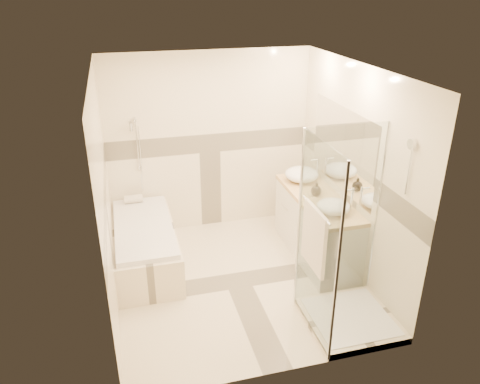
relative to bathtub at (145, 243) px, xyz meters
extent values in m
cube|color=beige|center=(1.02, -0.65, -0.31)|extent=(2.80, 3.00, 0.01)
cube|color=white|center=(1.02, -0.65, 2.20)|extent=(2.80, 3.00, 0.01)
cube|color=beige|center=(1.02, 0.85, 0.94)|extent=(2.80, 0.01, 2.50)
cube|color=beige|center=(1.02, -2.15, 0.94)|extent=(2.80, 0.01, 2.50)
cube|color=beige|center=(-0.38, -0.65, 0.94)|extent=(0.01, 3.00, 2.50)
cube|color=beige|center=(2.43, -0.65, 0.94)|extent=(0.01, 3.00, 2.50)
cube|color=white|center=(2.41, -0.35, 1.14)|extent=(0.01, 1.60, 1.00)
cylinder|color=silver|center=(0.05, 0.82, 1.04)|extent=(0.02, 0.02, 0.70)
cube|color=beige|center=(0.00, 0.00, -0.06)|extent=(0.75, 1.70, 0.50)
cube|color=white|center=(0.00, 0.00, 0.22)|extent=(0.69, 1.60, 0.06)
ellipsoid|color=white|center=(0.00, 0.00, 0.17)|extent=(0.56, 1.40, 0.16)
cube|color=white|center=(2.15, -0.35, 0.09)|extent=(0.55, 1.60, 0.80)
cylinder|color=silver|center=(1.86, -0.75, 0.24)|extent=(0.01, 0.24, 0.01)
cylinder|color=silver|center=(1.86, 0.05, 0.24)|extent=(0.01, 0.24, 0.01)
cube|color=#E3BB78|center=(2.15, -0.35, 0.52)|extent=(0.57, 1.62, 0.05)
cube|color=beige|center=(1.97, -1.70, -0.27)|extent=(0.90, 0.90, 0.08)
cube|color=white|center=(1.97, -1.70, -0.22)|extent=(0.80, 0.80, 0.01)
cube|color=white|center=(1.53, -1.70, 0.73)|extent=(0.01, 0.90, 2.00)
cube|color=white|center=(1.97, -1.26, 0.73)|extent=(0.90, 0.01, 2.00)
cylinder|color=silver|center=(1.52, -2.15, 0.73)|extent=(0.03, 0.03, 2.00)
cylinder|color=silver|center=(1.52, -1.25, 0.73)|extent=(0.03, 0.03, 2.00)
cylinder|color=silver|center=(2.42, -1.25, 0.73)|extent=(0.03, 0.03, 2.00)
cylinder|color=silver|center=(2.38, -1.70, 1.64)|extent=(0.03, 0.10, 0.10)
cylinder|color=silver|center=(1.49, -1.70, 1.09)|extent=(0.02, 0.60, 0.02)
cube|color=white|center=(1.49, -1.70, 0.79)|extent=(0.04, 0.48, 0.62)
ellipsoid|color=white|center=(2.13, 0.17, 0.63)|extent=(0.45, 0.45, 0.18)
ellipsoid|color=white|center=(2.13, -0.81, 0.62)|extent=(0.38, 0.38, 0.15)
cylinder|color=silver|center=(2.35, 0.17, 0.69)|extent=(0.03, 0.03, 0.30)
cylinder|color=silver|center=(2.30, 0.17, 0.82)|extent=(0.11, 0.03, 0.03)
cylinder|color=silver|center=(2.35, -0.81, 0.68)|extent=(0.03, 0.03, 0.28)
cylinder|color=silver|center=(2.30, -0.81, 0.81)|extent=(0.10, 0.02, 0.02)
imported|color=black|center=(2.13, -0.29, 0.61)|extent=(0.07, 0.07, 0.14)
imported|color=black|center=(2.13, -0.31, 0.63)|extent=(0.16, 0.16, 0.17)
cube|color=white|center=(2.13, 0.32, 0.58)|extent=(0.19, 0.27, 0.08)
cylinder|color=white|center=(-0.07, 0.68, 0.31)|extent=(0.24, 0.11, 0.11)
camera|label=1|loc=(-0.15, -5.19, 3.00)|focal=35.00mm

